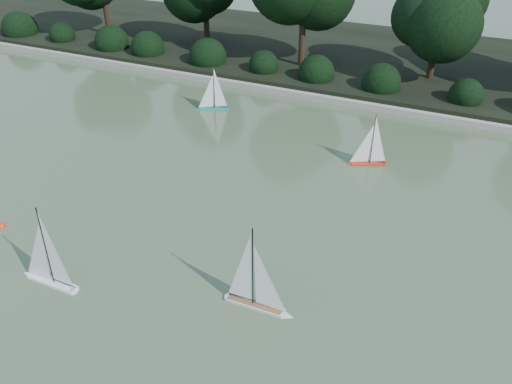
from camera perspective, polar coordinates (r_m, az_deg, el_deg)
ground at (r=7.37m, az=-2.84°, el=-16.50°), size 80.00×80.00×0.00m
pond_coping at (r=14.51m, az=13.75°, el=9.48°), size 40.00×0.35×0.18m
far_bank at (r=18.22m, az=16.67°, el=13.97°), size 40.00×8.00×0.30m
shrub_hedge at (r=15.21m, az=14.70°, el=11.89°), size 29.10×1.10×1.10m
sailboat_white_a at (r=8.71m, az=-22.96°, el=-8.23°), size 1.13×0.18×1.55m
sailboat_white_b at (r=7.61m, az=0.55°, el=-11.82°), size 1.14×0.21×1.56m
sailboat_orange at (r=11.51m, az=12.43°, el=3.99°), size 0.92×0.49×1.29m
sailboat_teal at (r=14.14m, az=-5.19°, el=10.18°), size 0.91×0.53×1.30m
race_buoy at (r=10.49m, az=-27.10°, el=-3.53°), size 0.16×0.16×0.16m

